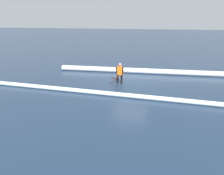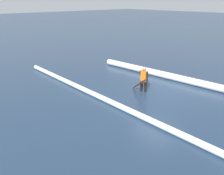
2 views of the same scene
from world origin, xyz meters
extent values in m
plane|color=#21344E|center=(0.00, 0.00, 0.00)|extent=(163.33, 163.33, 0.00)
cylinder|color=black|center=(0.57, 0.47, 0.30)|extent=(0.14, 0.14, 0.61)
cylinder|color=black|center=(0.85, 0.48, 0.30)|extent=(0.14, 0.14, 0.61)
cube|color=orange|center=(0.71, 0.47, 0.90)|extent=(0.35, 0.21, 0.58)
sphere|color=#B4726F|center=(0.71, 0.47, 1.29)|extent=(0.22, 0.22, 0.22)
cylinder|color=black|center=(0.49, 0.46, 0.90)|extent=(0.09, 0.12, 0.54)
cylinder|color=black|center=(0.92, 0.48, 0.90)|extent=(0.09, 0.23, 0.54)
ellipsoid|color=#E55926|center=(0.70, 0.78, 0.55)|extent=(1.61, 0.78, 1.13)
ellipsoid|color=blue|center=(0.70, 0.78, 0.55)|extent=(1.26, 0.52, 0.92)
cylinder|color=white|center=(-1.78, -2.55, 0.21)|extent=(16.23, 1.63, 0.43)
cylinder|color=white|center=(-0.92, 3.02, 0.13)|extent=(19.91, 0.66, 0.26)
camera|label=1|loc=(-1.92, 13.15, 4.17)|focal=31.29mm
camera|label=2|loc=(-7.27, 10.10, 4.82)|focal=38.41mm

